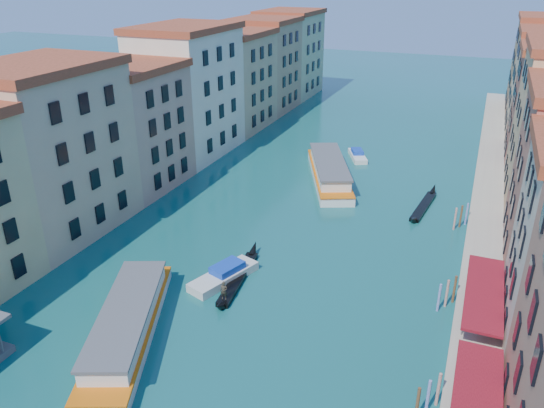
# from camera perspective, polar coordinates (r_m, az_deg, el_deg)

# --- Properties ---
(left_bank_palazzos) EXTENTS (12.80, 128.40, 21.00)m
(left_bank_palazzos) POSITION_cam_1_polar(r_m,az_deg,el_deg) (85.31, -11.16, 10.46)
(left_bank_palazzos) COLOR #CAB491
(left_bank_palazzos) RESTS_ON ground
(quay) EXTENTS (4.00, 140.00, 1.00)m
(quay) POSITION_cam_1_polar(r_m,az_deg,el_deg) (75.48, 22.09, -0.12)
(quay) COLOR #AFA18D
(quay) RESTS_ON ground
(mooring_poles_right) EXTENTS (1.44, 54.24, 3.20)m
(mooring_poles_right) POSITION_cam_1_polar(r_m,az_deg,el_deg) (43.70, 16.87, -16.96)
(mooring_poles_right) COLOR brown
(mooring_poles_right) RESTS_ON ground
(vaporetto_near) EXTENTS (11.27, 19.18, 2.82)m
(vaporetto_near) POSITION_cam_1_polar(r_m,az_deg,el_deg) (48.39, -15.26, -12.23)
(vaporetto_near) COLOR silver
(vaporetto_near) RESTS_ON ground
(vaporetto_far) EXTENTS (12.35, 20.73, 3.06)m
(vaporetto_far) POSITION_cam_1_polar(r_m,az_deg,el_deg) (79.90, 6.17, 3.59)
(vaporetto_far) COLOR white
(vaporetto_far) RESTS_ON ground
(gondola_fore) EXTENTS (2.65, 13.24, 2.64)m
(gondola_fore) POSITION_cam_1_polar(r_m,az_deg,el_deg) (54.60, -3.66, -7.78)
(gondola_fore) COLOR black
(gondola_fore) RESTS_ON ground
(gondola_far) EXTENTS (2.42, 12.97, 1.84)m
(gondola_far) POSITION_cam_1_polar(r_m,az_deg,el_deg) (73.23, 16.04, -0.08)
(gondola_far) COLOR black
(gondola_far) RESTS_ON ground
(motorboat_mid) EXTENTS (4.94, 8.25, 1.63)m
(motorboat_mid) POSITION_cam_1_polar(r_m,az_deg,el_deg) (54.67, -5.13, -7.56)
(motorboat_mid) COLOR silver
(motorboat_mid) RESTS_ON ground
(motorboat_far) EXTENTS (4.61, 6.84, 1.36)m
(motorboat_far) POSITION_cam_1_polar(r_m,az_deg,el_deg) (89.97, 9.18, 5.23)
(motorboat_far) COLOR white
(motorboat_far) RESTS_ON ground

